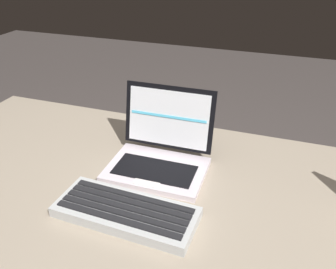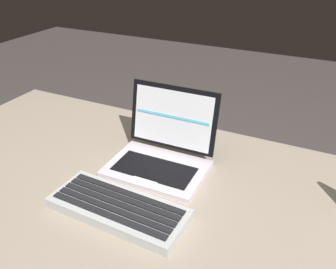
{
  "view_description": "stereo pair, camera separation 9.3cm",
  "coord_description": "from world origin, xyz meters",
  "views": [
    {
      "loc": [
        0.28,
        -0.69,
        1.34
      ],
      "look_at": [
        0.02,
        0.07,
        0.87
      ],
      "focal_mm": 37.36,
      "sensor_mm": 36.0,
      "label": 1
    },
    {
      "loc": [
        0.37,
        -0.66,
        1.34
      ],
      "look_at": [
        0.02,
        0.07,
        0.87
      ],
      "focal_mm": 37.36,
      "sensor_mm": 36.0,
      "label": 2
    }
  ],
  "objects": [
    {
      "name": "desk",
      "position": [
        0.0,
        0.0,
        0.67
      ],
      "size": [
        1.57,
        0.76,
        0.75
      ],
      "color": "gray",
      "rests_on": "ground"
    },
    {
      "name": "external_keyboard",
      "position": [
        -0.02,
        -0.13,
        0.77
      ],
      "size": [
        0.35,
        0.15,
        0.03
      ],
      "color": "#BDBEBE",
      "rests_on": "desk"
    },
    {
      "name": "laptop_front",
      "position": [
        -0.01,
        0.1,
        0.8
      ],
      "size": [
        0.28,
        0.23,
        0.21
      ],
      "color": "silver",
      "rests_on": "desk"
    }
  ]
}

